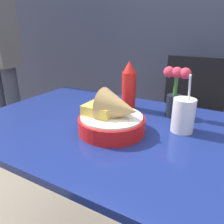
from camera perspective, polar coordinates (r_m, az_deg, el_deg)
name	(u,v)px	position (r m, az deg, el deg)	size (l,w,h in m)	color
dining_table	(110,149)	(0.89, -0.54, -9.65)	(1.08, 0.73, 0.72)	navy
chair_far_window	(189,112)	(1.57, 19.55, -0.12)	(0.40, 0.40, 0.89)	black
food_basket	(114,117)	(0.76, 0.41, -1.41)	(0.24, 0.24, 0.16)	red
ketchup_bottle	(129,86)	(0.98, 4.43, 6.68)	(0.06, 0.06, 0.22)	red
drink_cup	(183,116)	(0.81, 18.09, -1.06)	(0.08, 0.08, 0.21)	silver
flower_vase	(175,92)	(0.92, 16.16, 5.13)	(0.11, 0.06, 0.21)	black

